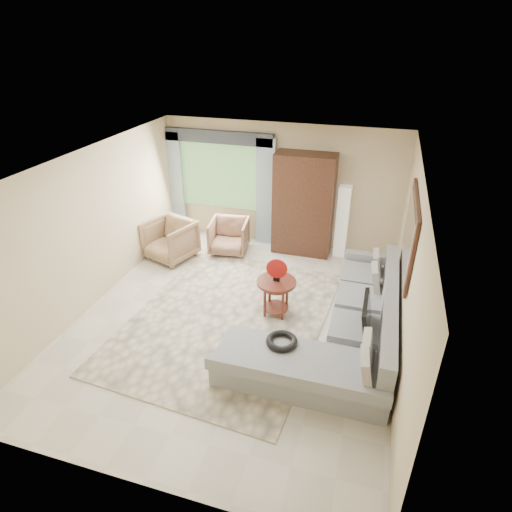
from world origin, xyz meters
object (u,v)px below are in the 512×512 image
(coffee_table, at_px, (276,297))
(armoire, at_px, (304,205))
(armchair_right, at_px, (229,236))
(floor_lamp, at_px, (342,222))
(tv_screen, at_px, (367,316))
(potted_plant, at_px, (173,229))
(armchair_left, at_px, (170,240))
(sectional_sofa, at_px, (345,332))

(coffee_table, bearing_deg, armoire, 91.07)
(coffee_table, xyz_separation_m, armoire, (-0.04, 2.37, 0.71))
(armchair_right, height_order, floor_lamp, floor_lamp)
(coffee_table, bearing_deg, tv_screen, -24.04)
(armchair_right, height_order, potted_plant, armchair_right)
(tv_screen, relative_size, coffee_table, 1.15)
(armchair_left, bearing_deg, tv_screen, -7.07)
(armchair_left, relative_size, armoire, 0.43)
(armchair_left, relative_size, potted_plant, 1.50)
(armchair_right, xyz_separation_m, floor_lamp, (2.26, 0.54, 0.39))
(coffee_table, height_order, armoire, armoire)
(armchair_right, distance_m, armoire, 1.69)
(armchair_right, bearing_deg, potted_plant, 168.11)
(armchair_left, relative_size, floor_lamp, 0.60)
(coffee_table, xyz_separation_m, potted_plant, (-2.86, 1.97, -0.04))
(floor_lamp, bearing_deg, armoire, -175.71)
(sectional_sofa, relative_size, armoire, 1.65)
(sectional_sofa, distance_m, armchair_right, 3.62)
(armoire, height_order, floor_lamp, armoire)
(armchair_right, bearing_deg, armoire, 10.30)
(sectional_sofa, distance_m, tv_screen, 0.53)
(potted_plant, xyz_separation_m, floor_lamp, (3.61, 0.45, 0.45))
(sectional_sofa, bearing_deg, potted_plant, 148.27)
(armchair_left, distance_m, potted_plant, 0.76)
(armoire, bearing_deg, sectional_sofa, -66.94)
(potted_plant, relative_size, floor_lamp, 0.40)
(armchair_left, bearing_deg, floor_lamp, 37.67)
(sectional_sofa, height_order, potted_plant, sectional_sofa)
(sectional_sofa, height_order, armoire, armoire)
(sectional_sofa, xyz_separation_m, armchair_right, (-2.69, 2.41, 0.07))
(sectional_sofa, bearing_deg, armchair_right, 138.13)
(coffee_table, bearing_deg, floor_lamp, 72.71)
(floor_lamp, bearing_deg, sectional_sofa, -81.67)
(tv_screen, bearing_deg, armchair_right, 139.45)
(armchair_left, xyz_separation_m, floor_lamp, (3.32, 1.15, 0.34))
(armchair_left, height_order, armoire, armoire)
(sectional_sofa, height_order, floor_lamp, floor_lamp)
(coffee_table, relative_size, floor_lamp, 0.43)
(sectional_sofa, relative_size, coffee_table, 5.37)
(potted_plant, distance_m, floor_lamp, 3.67)
(tv_screen, xyz_separation_m, floor_lamp, (-0.70, 3.08, 0.03))
(tv_screen, height_order, armoire, armoire)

